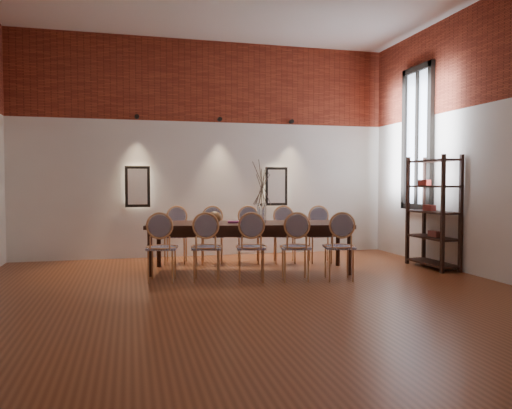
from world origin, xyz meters
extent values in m
cube|color=brown|center=(0.00, 0.00, -0.01)|extent=(7.00, 7.00, 0.02)
cube|color=silver|center=(0.00, 3.55, 2.00)|extent=(7.00, 0.10, 4.00)
cube|color=silver|center=(0.00, -3.55, 2.00)|extent=(7.00, 0.10, 4.00)
cube|color=silver|center=(3.55, 0.00, 2.00)|extent=(0.10, 7.00, 4.00)
cube|color=maroon|center=(0.00, 3.48, 3.25)|extent=(7.00, 0.02, 1.50)
cube|color=maroon|center=(3.48, 0.00, 3.25)|extent=(0.02, 7.00, 1.50)
cube|color=#FFEAC6|center=(-1.30, 3.45, 1.30)|extent=(0.36, 0.06, 0.66)
cube|color=#FFEAC6|center=(1.30, 3.45, 1.30)|extent=(0.36, 0.06, 0.66)
cylinder|color=black|center=(-1.30, 3.42, 2.55)|extent=(0.08, 0.10, 0.08)
cylinder|color=black|center=(0.20, 3.42, 2.55)|extent=(0.08, 0.10, 0.08)
cylinder|color=black|center=(1.60, 3.42, 2.55)|extent=(0.08, 0.10, 0.08)
cube|color=silver|center=(3.46, 2.00, 2.15)|extent=(0.02, 0.78, 2.38)
cube|color=black|center=(3.44, 2.00, 2.15)|extent=(0.08, 0.90, 2.50)
cube|color=black|center=(3.44, 2.00, 2.15)|extent=(0.06, 0.06, 2.40)
cube|color=black|center=(0.36, 1.71, 0.38)|extent=(3.23, 1.62, 0.75)
cylinder|color=silver|center=(0.54, 1.67, 0.90)|extent=(0.14, 0.14, 0.30)
ellipsoid|color=brown|center=(-0.18, 1.78, 0.84)|extent=(0.24, 0.24, 0.18)
cube|color=#8C2D6B|center=(0.16, 1.75, 0.77)|extent=(0.29, 0.23, 0.03)
camera|label=1|loc=(-1.44, -5.78, 1.37)|focal=35.00mm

